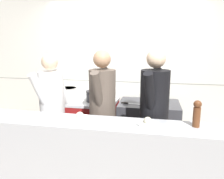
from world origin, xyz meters
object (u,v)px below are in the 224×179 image
at_px(plated_dish_appetiser, 80,118).
at_px(plated_dish_dessert, 148,122).
at_px(stock_pot, 68,93).
at_px(chef_head_cook, 52,107).
at_px(plated_dish_main, 11,115).
at_px(sauce_pot, 96,96).
at_px(pepper_mill, 197,113).
at_px(chefs_knife, 132,104).
at_px(oven_range, 83,125).
at_px(chef_line, 154,112).
at_px(chef_sous, 102,108).

height_order(plated_dish_appetiser, plated_dish_dessert, plated_dish_appetiser).
distance_m(stock_pot, chef_head_cook, 0.65).
bearing_deg(stock_pot, plated_dish_appetiser, -61.78).
xyz_separation_m(stock_pot, plated_dish_main, (-0.23, -1.19, -0.01)).
bearing_deg(plated_dish_dessert, stock_pot, 140.22).
bearing_deg(sauce_pot, pepper_mill, -36.96).
xyz_separation_m(chefs_knife, chef_head_cook, (-1.06, -0.48, 0.03)).
height_order(oven_range, plated_dish_appetiser, plated_dish_appetiser).
bearing_deg(chef_line, plated_dish_appetiser, -139.10).
xyz_separation_m(stock_pot, chef_sous, (0.75, -0.64, -0.03)).
xyz_separation_m(sauce_pot, chef_head_cook, (-0.47, -0.56, -0.05)).
bearing_deg(plated_dish_appetiser, chef_sous, 73.36).
xyz_separation_m(plated_dish_appetiser, plated_dish_dessert, (0.76, -0.01, -0.00)).
distance_m(sauce_pot, plated_dish_dessert, 1.36).
distance_m(plated_dish_main, chef_sous, 1.12).
relative_size(stock_pot, plated_dish_main, 1.28).
relative_size(chef_sous, chef_line, 0.99).
xyz_separation_m(sauce_pot, plated_dish_appetiser, (0.10, -1.04, -0.00)).
height_order(chefs_knife, plated_dish_dessert, plated_dish_dessert).
bearing_deg(pepper_mill, oven_range, 146.35).
xyz_separation_m(plated_dish_main, pepper_mill, (2.08, 0.08, 0.13)).
bearing_deg(sauce_pot, plated_dish_dessert, -50.56).
distance_m(sauce_pot, chefs_knife, 0.60).
distance_m(oven_range, pepper_mill, 2.03).
distance_m(oven_range, plated_dish_main, 1.35).
distance_m(chef_sous, chef_line, 0.68).
height_order(oven_range, plated_dish_dessert, plated_dish_dessert).
bearing_deg(plated_dish_appetiser, stock_pot, 118.22).
bearing_deg(chef_line, plated_dish_dessert, -84.36).
bearing_deg(oven_range, stock_pot, 170.47).
bearing_deg(plated_dish_main, chef_head_cook, 64.61).
bearing_deg(pepper_mill, plated_dish_dessert, -176.65).
bearing_deg(plated_dish_main, chef_sous, 29.08).
bearing_deg(oven_range, chefs_knife, -8.18).
bearing_deg(chefs_knife, stock_pot, 171.50).
bearing_deg(chef_sous, oven_range, 131.58).
bearing_deg(plated_dish_main, stock_pot, 79.16).
height_order(oven_range, chef_sous, chef_sous).
distance_m(oven_range, chefs_knife, 0.95).
bearing_deg(chef_sous, plated_dish_dessert, -36.61).
bearing_deg(chef_sous, sauce_pot, 116.30).
bearing_deg(oven_range, chef_head_cook, -110.81).
bearing_deg(chefs_knife, pepper_mill, -50.94).
bearing_deg(chef_head_cook, stock_pot, 109.77).
distance_m(plated_dish_appetiser, chef_head_cook, 0.75).
distance_m(plated_dish_appetiser, pepper_mill, 1.26).
bearing_deg(stock_pot, chef_head_cook, -87.40).
height_order(stock_pot, pepper_mill, pepper_mill).
relative_size(chefs_knife, chef_sous, 0.23).
relative_size(plated_dish_appetiser, chef_head_cook, 0.16).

